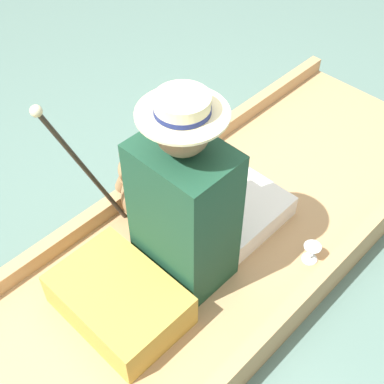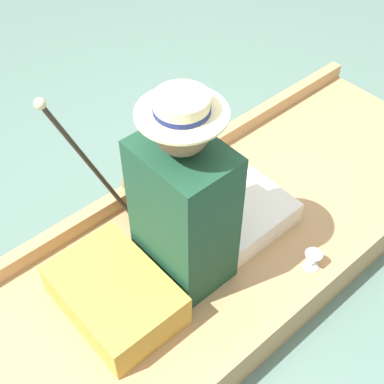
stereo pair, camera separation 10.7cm
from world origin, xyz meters
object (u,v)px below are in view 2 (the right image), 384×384
object	(u,v)px
wine_glass	(313,258)
teddy_bear	(143,187)
seated_person	(196,206)
walking_cane	(83,156)

from	to	relation	value
wine_glass	teddy_bear	bearing A→B (deg)	-153.55
seated_person	walking_cane	size ratio (longest dim) A/B	1.10
walking_cane	seated_person	bearing A→B (deg)	30.25
seated_person	teddy_bear	xyz separation A→B (m)	(-0.34, -0.01, -0.15)
walking_cane	teddy_bear	bearing A→B (deg)	74.81
teddy_bear	wine_glass	xyz separation A→B (m)	(0.70, 0.35, -0.12)
seated_person	wine_glass	world-z (taller)	seated_person
seated_person	wine_glass	bearing A→B (deg)	44.68
seated_person	walking_cane	world-z (taller)	seated_person
seated_person	teddy_bear	size ratio (longest dim) A/B	2.20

